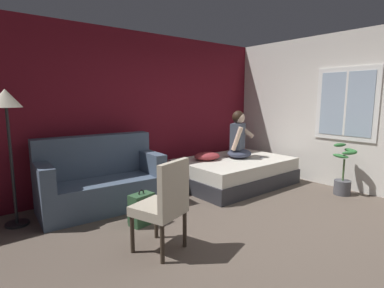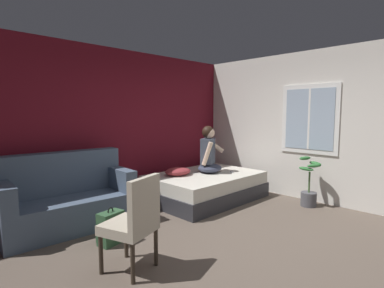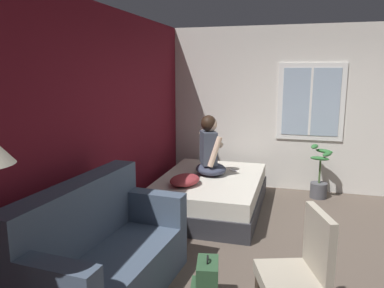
% 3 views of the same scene
% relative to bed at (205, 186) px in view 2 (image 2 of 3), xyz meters
% --- Properties ---
extents(ground_plane, '(40.00, 40.00, 0.00)m').
position_rel_bed_xyz_m(ground_plane, '(-1.19, -1.75, -0.24)').
color(ground_plane, brown).
extents(wall_back_accent, '(9.95, 0.16, 2.70)m').
position_rel_bed_xyz_m(wall_back_accent, '(-1.19, 1.03, 1.11)').
color(wall_back_accent, maroon).
rests_on(wall_back_accent, ground).
extents(wall_side_with_window, '(0.19, 6.80, 2.70)m').
position_rel_bed_xyz_m(wall_side_with_window, '(1.37, -1.75, 1.12)').
color(wall_side_with_window, silver).
rests_on(wall_side_with_window, ground).
extents(bed, '(2.07, 1.43, 0.48)m').
position_rel_bed_xyz_m(bed, '(0.00, 0.00, 0.00)').
color(bed, '#2D2D33').
rests_on(bed, ground).
extents(couch, '(1.75, 0.94, 1.04)m').
position_rel_bed_xyz_m(couch, '(-2.39, 0.42, 0.16)').
color(couch, '#47566B').
rests_on(couch, ground).
extents(side_chair, '(0.58, 0.58, 0.98)m').
position_rel_bed_xyz_m(side_chair, '(-2.38, -1.24, 0.30)').
color(side_chair, '#382D23').
rests_on(side_chair, ground).
extents(person_seated, '(0.66, 0.62, 0.88)m').
position_rel_bed_xyz_m(person_seated, '(0.14, 0.05, 0.60)').
color(person_seated, '#383D51').
rests_on(person_seated, bed).
extents(backpack, '(0.33, 0.28, 0.46)m').
position_rel_bed_xyz_m(backpack, '(-2.23, -0.49, -0.04)').
color(backpack, '#2D5133').
rests_on(backpack, ground).
extents(throw_pillow, '(0.56, 0.47, 0.14)m').
position_rel_bed_xyz_m(throw_pillow, '(-0.46, 0.24, 0.31)').
color(throw_pillow, '#993338').
rests_on(throw_pillow, bed).
extents(cell_phone, '(0.16, 0.14, 0.01)m').
position_rel_bed_xyz_m(cell_phone, '(0.47, -0.25, 0.25)').
color(cell_phone, '#B7B7BC').
rests_on(cell_phone, bed).
extents(potted_plant, '(0.39, 0.37, 0.85)m').
position_rel_bed_xyz_m(potted_plant, '(0.95, -1.54, 0.07)').
color(potted_plant, '#4C4C51').
rests_on(potted_plant, ground).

